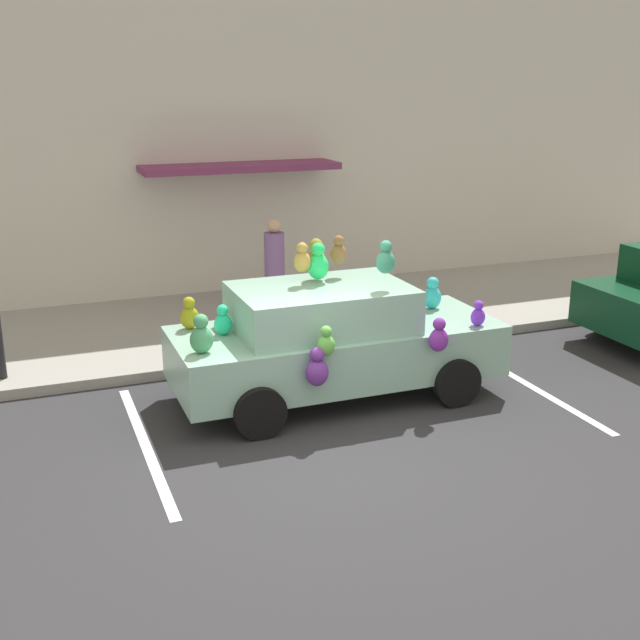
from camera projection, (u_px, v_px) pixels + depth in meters
The scene contains 8 objects.
ground_plane at pixel (325, 455), 9.04m from camera, with size 60.00×60.00×0.00m, color #2D2D30.
sidewalk at pixel (216, 326), 13.47m from camera, with size 24.00×4.00×0.15m, color gray.
storefront_building at pixel (182, 130), 14.48m from camera, with size 24.00×1.25×6.40m.
parking_stripe_front at pixel (527, 384), 11.12m from camera, with size 0.12×3.60×0.01m, color silver.
parking_stripe_rear at pixel (145, 445), 9.29m from camera, with size 0.12×3.60×0.01m, color silver.
plush_covered_car at pixel (332, 339), 10.46m from camera, with size 4.31×2.03×2.17m.
teddy_bear_on_sidewalk at pixel (237, 332), 12.04m from camera, with size 0.31×0.26×0.59m.
pedestrian_near_shopfront at pixel (275, 270), 13.79m from camera, with size 0.35×0.35×1.65m.
Camera 1 is at (-3.02, -7.62, 4.12)m, focal length 44.65 mm.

